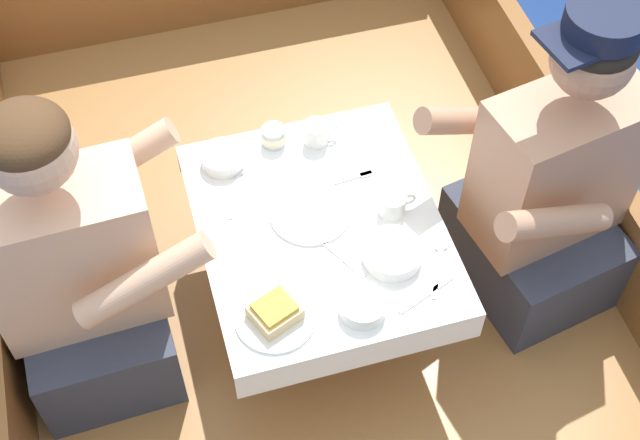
{
  "coord_description": "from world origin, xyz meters",
  "views": [
    {
      "loc": [
        -0.37,
        -1.21,
        2.56
      ],
      "look_at": [
        0.0,
        0.1,
        0.75
      ],
      "focal_mm": 50.0,
      "sensor_mm": 36.0,
      "label": 1
    }
  ],
  "objects_px": {
    "person_starboard": "(548,191)",
    "coffee_cup_port": "(317,133)",
    "coffee_cup_starboard": "(393,203)",
    "person_port": "(81,276)",
    "tin_can": "(274,136)",
    "sandwich": "(275,312)"
  },
  "relations": [
    {
      "from": "person_starboard",
      "to": "coffee_cup_port",
      "type": "bearing_deg",
      "value": -42.81
    },
    {
      "from": "person_starboard",
      "to": "coffee_cup_starboard",
      "type": "bearing_deg",
      "value": -17.45
    },
    {
      "from": "person_port",
      "to": "tin_can",
      "type": "xyz_separation_m",
      "value": [
        0.56,
        0.29,
        0.04
      ]
    },
    {
      "from": "person_port",
      "to": "coffee_cup_port",
      "type": "bearing_deg",
      "value": 18.77
    },
    {
      "from": "sandwich",
      "to": "coffee_cup_starboard",
      "type": "bearing_deg",
      "value": 31.67
    },
    {
      "from": "sandwich",
      "to": "tin_can",
      "type": "bearing_deg",
      "value": 76.12
    },
    {
      "from": "person_port",
      "to": "person_starboard",
      "type": "relative_size",
      "value": 0.96
    },
    {
      "from": "coffee_cup_starboard",
      "to": "tin_can",
      "type": "bearing_deg",
      "value": 126.88
    },
    {
      "from": "sandwich",
      "to": "tin_can",
      "type": "xyz_separation_m",
      "value": [
        0.13,
        0.54,
        -0.0
      ]
    },
    {
      "from": "person_starboard",
      "to": "tin_can",
      "type": "xyz_separation_m",
      "value": [
        -0.65,
        0.36,
        0.03
      ]
    },
    {
      "from": "coffee_cup_port",
      "to": "sandwich",
      "type": "bearing_deg",
      "value": -115.73
    },
    {
      "from": "coffee_cup_port",
      "to": "tin_can",
      "type": "relative_size",
      "value": 1.41
    },
    {
      "from": "person_starboard",
      "to": "sandwich",
      "type": "bearing_deg",
      "value": 2.13
    },
    {
      "from": "sandwich",
      "to": "coffee_cup_port",
      "type": "height_order",
      "value": "coffee_cup_port"
    },
    {
      "from": "sandwich",
      "to": "person_port",
      "type": "bearing_deg",
      "value": 149.12
    },
    {
      "from": "sandwich",
      "to": "coffee_cup_starboard",
      "type": "distance_m",
      "value": 0.43
    },
    {
      "from": "person_starboard",
      "to": "coffee_cup_starboard",
      "type": "height_order",
      "value": "person_starboard"
    },
    {
      "from": "coffee_cup_starboard",
      "to": "coffee_cup_port",
      "type": "bearing_deg",
      "value": 112.83
    },
    {
      "from": "person_port",
      "to": "coffee_cup_port",
      "type": "xyz_separation_m",
      "value": [
        0.68,
        0.26,
        0.05
      ]
    },
    {
      "from": "person_port",
      "to": "sandwich",
      "type": "xyz_separation_m",
      "value": [
        0.43,
        -0.26,
        0.04
      ]
    },
    {
      "from": "sandwich",
      "to": "person_starboard",
      "type": "bearing_deg",
      "value": 12.83
    },
    {
      "from": "person_starboard",
      "to": "tin_can",
      "type": "distance_m",
      "value": 0.75
    }
  ]
}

